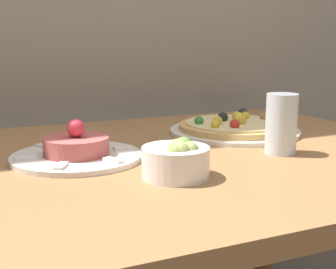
% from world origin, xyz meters
% --- Properties ---
extents(dining_table, '(1.21, 0.85, 0.78)m').
position_xyz_m(dining_table, '(0.00, 0.42, 0.67)').
color(dining_table, olive).
rests_on(dining_table, ground_plane).
extents(pizza_plate, '(0.32, 0.32, 0.06)m').
position_xyz_m(pizza_plate, '(0.26, 0.55, 0.79)').
color(pizza_plate, silver).
rests_on(pizza_plate, dining_table).
extents(tartare_plate, '(0.26, 0.26, 0.08)m').
position_xyz_m(tartare_plate, '(-0.16, 0.45, 0.79)').
color(tartare_plate, silver).
rests_on(tartare_plate, dining_table).
extents(small_bowl, '(0.12, 0.12, 0.07)m').
position_xyz_m(small_bowl, '(-0.03, 0.27, 0.81)').
color(small_bowl, white).
rests_on(small_bowl, dining_table).
extents(drinking_glass, '(0.06, 0.06, 0.12)m').
position_xyz_m(drinking_glass, '(0.24, 0.33, 0.84)').
color(drinking_glass, silver).
rests_on(drinking_glass, dining_table).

